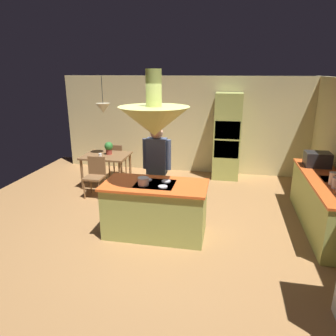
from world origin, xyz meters
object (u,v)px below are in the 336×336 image
object	(u,v)px
potted_plant_on_table	(109,147)
microwave_on_counter	(317,159)
dining_table	(106,159)
canister_sugar	(336,183)
oven_tower	(227,137)
person_at_island	(157,166)
cup_on_table	(100,155)
chair_by_back_wall	(116,158)
cooking_pot_on_cooktop	(143,181)
chair_facing_island	(95,174)
canister_tea	(333,178)
kitchen_island	(155,209)

from	to	relation	value
potted_plant_on_table	microwave_on_counter	size ratio (longest dim) A/B	0.65
dining_table	canister_sugar	distance (m)	4.88
oven_tower	person_at_island	distance (m)	2.82
dining_table	potted_plant_on_table	size ratio (longest dim) A/B	3.50
canister_sugar	oven_tower	bearing A→B (deg)	121.01
cup_on_table	microwave_on_counter	distance (m)	4.61
dining_table	potted_plant_on_table	bearing A→B (deg)	52.59
oven_tower	dining_table	distance (m)	3.05
chair_by_back_wall	cooking_pot_on_cooktop	distance (m)	3.31
potted_plant_on_table	microwave_on_counter	bearing A→B (deg)	-7.74
oven_tower	chair_facing_island	bearing A→B (deg)	-147.19
oven_tower	canister_tea	world-z (taller)	oven_tower
dining_table	canister_sugar	bearing A→B (deg)	-21.09
chair_facing_island	chair_by_back_wall	size ratio (longest dim) A/B	1.00
chair_by_back_wall	potted_plant_on_table	size ratio (longest dim) A/B	2.90
chair_facing_island	canister_sugar	bearing A→B (deg)	-13.49
canister_tea	cooking_pot_on_cooktop	xyz separation A→B (m)	(-3.00, -0.66, -0.02)
chair_by_back_wall	canister_tea	world-z (taller)	canister_tea
potted_plant_on_table	cooking_pot_on_cooktop	size ratio (longest dim) A/B	1.67
kitchen_island	chair_by_back_wall	size ratio (longest dim) A/B	1.97
chair_facing_island	canister_tea	distance (m)	4.66
oven_tower	cup_on_table	bearing A→B (deg)	-154.44
cup_on_table	oven_tower	bearing A→B (deg)	25.56
person_at_island	microwave_on_counter	xyz separation A→B (m)	(2.97, 0.85, 0.05)
oven_tower	canister_sugar	distance (m)	3.38
canister_tea	chair_by_back_wall	bearing A→B (deg)	153.81
chair_by_back_wall	cup_on_table	xyz separation A→B (m)	(-0.05, -0.88, 0.30)
cooking_pot_on_cooktop	dining_table	bearing A→B (deg)	124.63
oven_tower	cooking_pot_on_cooktop	xyz separation A→B (m)	(-1.26, -3.37, -0.09)
potted_plant_on_table	canister_tea	bearing A→B (deg)	-20.06
oven_tower	canister_tea	distance (m)	3.22
chair_facing_island	chair_by_back_wall	xyz separation A→B (m)	(0.00, 1.32, 0.00)
oven_tower	canister_sugar	world-z (taller)	oven_tower
chair_facing_island	canister_tea	size ratio (longest dim) A/B	4.26
oven_tower	cooking_pot_on_cooktop	size ratio (longest dim) A/B	12.02
canister_tea	kitchen_island	bearing A→B (deg)	-169.45
kitchen_island	chair_facing_island	world-z (taller)	kitchen_island
dining_table	microwave_on_counter	world-z (taller)	microwave_on_counter
kitchen_island	potted_plant_on_table	size ratio (longest dim) A/B	5.73
kitchen_island	person_at_island	world-z (taller)	person_at_island
cup_on_table	canister_tea	bearing A→B (deg)	-16.39
person_at_island	canister_tea	bearing A→B (deg)	-3.38
person_at_island	dining_table	bearing A→B (deg)	138.36
dining_table	person_at_island	size ratio (longest dim) A/B	0.61
canister_sugar	canister_tea	xyz separation A→B (m)	(0.00, 0.18, 0.02)
dining_table	chair_by_back_wall	distance (m)	0.68
dining_table	cup_on_table	bearing A→B (deg)	-103.10
canister_sugar	person_at_island	bearing A→B (deg)	173.18
microwave_on_counter	cooking_pot_on_cooktop	xyz separation A→B (m)	(-3.00, -1.69, -0.06)
kitchen_island	cup_on_table	distance (m)	2.59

